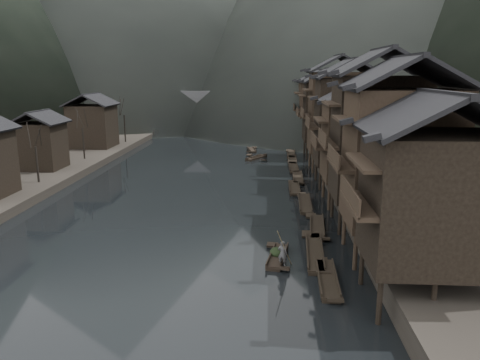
{
  "coord_description": "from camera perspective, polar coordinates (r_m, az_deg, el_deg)",
  "views": [
    {
      "loc": [
        8.24,
        -33.18,
        13.01
      ],
      "look_at": [
        5.53,
        12.18,
        2.5
      ],
      "focal_mm": 35.0,
      "sensor_mm": 36.0,
      "label": 1
    }
  ],
  "objects": [
    {
      "name": "bare_trees",
      "position": [
        58.06,
        -22.47,
        5.08
      ],
      "size": [
        3.37,
        60.0,
        6.73
      ],
      "color": "black",
      "rests_on": "left_bank"
    },
    {
      "name": "water",
      "position": [
        36.57,
        -9.93,
        -8.02
      ],
      "size": [
        300.0,
        300.0,
        0.0
      ],
      "primitive_type": "plane",
      "color": "black",
      "rests_on": "ground"
    },
    {
      "name": "left_bank",
      "position": [
        85.9,
        -26.9,
        3.3
      ],
      "size": [
        40.0,
        200.0,
        1.2
      ],
      "primitive_type": "cube",
      "color": "#2D2823",
      "rests_on": "ground"
    },
    {
      "name": "bamboo_pole",
      "position": [
        31.04,
        5.68,
        -3.97
      ],
      "size": [
        1.27,
        2.16,
        3.5
      ],
      "primitive_type": "cylinder",
      "rotation": [
        0.61,
        0.0,
        -0.52
      ],
      "color": "#8C7A51",
      "rests_on": "boatman"
    },
    {
      "name": "moored_sampans",
      "position": [
        62.04,
        6.79,
        1.02
      ],
      "size": [
        2.92,
        72.44,
        0.47
      ],
      "color": "black",
      "rests_on": "water"
    },
    {
      "name": "stone_bridge",
      "position": [
        105.79,
        -1.07,
        8.74
      ],
      "size": [
        40.0,
        6.0,
        9.0
      ],
      "color": "#4C4C4F",
      "rests_on": "ground"
    },
    {
      "name": "right_bank",
      "position": [
        78.85,
        23.25,
        3.13
      ],
      "size": [
        40.0,
        200.0,
        1.8
      ],
      "primitive_type": "cube",
      "color": "#2D2823",
      "rests_on": "ground"
    },
    {
      "name": "hero_sampan",
      "position": [
        33.88,
        4.61,
        -9.23
      ],
      "size": [
        1.74,
        4.97,
        0.43
      ],
      "color": "black",
      "rests_on": "water"
    },
    {
      "name": "left_houses",
      "position": [
        60.99,
        -24.82,
        4.9
      ],
      "size": [
        8.1,
        53.2,
        8.73
      ],
      "color": "black",
      "rests_on": "left_bank"
    },
    {
      "name": "cargo_heap",
      "position": [
        33.88,
        4.56,
        -8.22
      ],
      "size": [
        1.08,
        1.41,
        0.65
      ],
      "primitive_type": "ellipsoid",
      "color": "black",
      "rests_on": "hero_sampan"
    },
    {
      "name": "midriver_boats",
      "position": [
        75.45,
        1.72,
        3.25
      ],
      "size": [
        3.56,
        12.35,
        0.44
      ],
      "color": "black",
      "rests_on": "water"
    },
    {
      "name": "boatman",
      "position": [
        31.9,
        5.21,
        -8.51
      ],
      "size": [
        0.76,
        0.63,
        1.79
      ],
      "primitive_type": "imported",
      "rotation": [
        0.0,
        0.0,
        2.79
      ],
      "color": "#515153",
      "rests_on": "hero_sampan"
    },
    {
      "name": "stilt_houses",
      "position": [
        53.62,
        13.26,
        8.17
      ],
      "size": [
        9.0,
        67.6,
        15.42
      ],
      "color": "black",
      "rests_on": "ground"
    }
  ]
}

